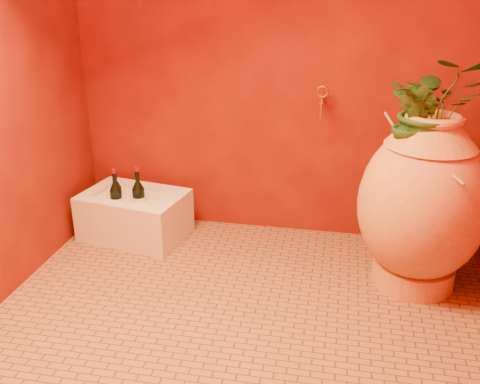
% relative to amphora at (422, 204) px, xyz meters
% --- Properties ---
extents(floor, '(2.50, 2.50, 0.00)m').
position_rel_amphora_xyz_m(floor, '(-0.85, -0.46, -0.47)').
color(floor, brown).
rests_on(floor, ground).
extents(wall_back, '(2.50, 0.02, 2.50)m').
position_rel_amphora_xyz_m(wall_back, '(-0.85, 0.54, 0.78)').
color(wall_back, '#570D04').
rests_on(wall_back, ground).
extents(amphora, '(0.78, 0.78, 0.95)m').
position_rel_amphora_xyz_m(amphora, '(0.00, 0.00, 0.00)').
color(amphora, '#D0793A').
rests_on(amphora, floor).
extents(stone_basin, '(0.70, 0.54, 0.29)m').
position_rel_amphora_xyz_m(stone_basin, '(-1.70, 0.24, -0.33)').
color(stone_basin, beige).
rests_on(stone_basin, floor).
extents(wine_bottle_a, '(0.08, 0.08, 0.31)m').
position_rel_amphora_xyz_m(wine_bottle_a, '(-1.78, 0.17, -0.20)').
color(wine_bottle_a, black).
rests_on(wine_bottle_a, stone_basin).
extents(wine_bottle_b, '(0.08, 0.08, 0.33)m').
position_rel_amphora_xyz_m(wine_bottle_b, '(-1.65, 0.20, -0.19)').
color(wine_bottle_b, black).
rests_on(wine_bottle_b, stone_basin).
extents(wine_bottle_c, '(0.07, 0.07, 0.30)m').
position_rel_amphora_xyz_m(wine_bottle_c, '(-1.81, 0.24, -0.20)').
color(wine_bottle_c, black).
rests_on(wine_bottle_c, stone_basin).
extents(wall_tap, '(0.07, 0.16, 0.17)m').
position_rel_amphora_xyz_m(wall_tap, '(-0.57, 0.46, 0.42)').
color(wall_tap, '#AC7127').
rests_on(wall_tap, wall_back).
extents(plant_main, '(0.46, 0.40, 0.51)m').
position_rel_amphora_xyz_m(plant_main, '(-0.00, 0.02, 0.50)').
color(plant_main, '#1D4217').
rests_on(plant_main, amphora).
extents(plant_side, '(0.27, 0.28, 0.39)m').
position_rel_amphora_xyz_m(plant_side, '(-0.10, -0.05, 0.44)').
color(plant_side, '#1D4217').
rests_on(plant_side, amphora).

